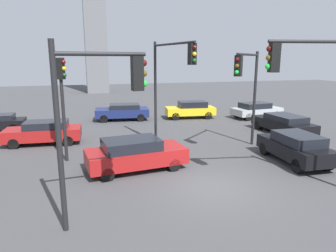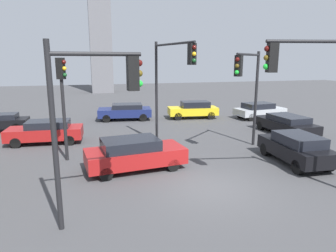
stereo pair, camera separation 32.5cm
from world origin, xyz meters
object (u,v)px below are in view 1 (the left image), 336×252
(traffic_light_4, at_px, (318,83))
(car_4, at_px, (191,109))
(car_8, at_px, (135,154))
(traffic_light_1, at_px, (248,80))
(car_3, at_px, (44,132))
(traffic_light_0, at_px, (62,90))
(car_1, at_px, (123,111))
(traffic_light_2, at_px, (170,72))
(car_6, at_px, (256,110))
(car_2, at_px, (283,123))
(traffic_light_3, at_px, (98,102))
(car_5, at_px, (295,147))

(traffic_light_4, height_order, car_4, traffic_light_4)
(traffic_light_4, distance_m, car_8, 7.98)
(traffic_light_4, bearing_deg, traffic_light_1, -83.44)
(car_3, relative_size, car_4, 1.02)
(traffic_light_0, xyz_separation_m, car_1, (4.14, 9.75, -2.79))
(traffic_light_2, bearing_deg, traffic_light_4, 15.06)
(car_6, bearing_deg, car_2, -109.71)
(car_1, height_order, car_3, car_3)
(traffic_light_1, xyz_separation_m, car_6, (6.01, 8.37, -3.16))
(traffic_light_3, distance_m, car_8, 5.56)
(traffic_light_1, xyz_separation_m, car_8, (-6.32, -1.25, -3.12))
(car_4, xyz_separation_m, car_6, (5.47, -1.53, -0.05))
(traffic_light_0, distance_m, car_2, 14.41)
(traffic_light_1, distance_m, car_6, 10.78)
(car_1, distance_m, car_5, 14.69)
(traffic_light_0, relative_size, car_5, 1.22)
(traffic_light_2, bearing_deg, car_6, 113.23)
(car_4, bearing_deg, traffic_light_1, 93.68)
(traffic_light_2, relative_size, car_6, 1.35)
(traffic_light_4, xyz_separation_m, car_1, (-4.87, 16.04, -3.40))
(car_6, bearing_deg, car_3, -173.06)
(traffic_light_1, height_order, car_3, traffic_light_1)
(traffic_light_2, xyz_separation_m, car_4, (4.36, 8.38, -3.55))
(traffic_light_4, bearing_deg, traffic_light_2, -52.84)
(traffic_light_1, bearing_deg, car_1, -105.99)
(car_1, bearing_deg, traffic_light_4, 113.38)
(traffic_light_2, distance_m, traffic_light_4, 7.68)
(car_4, bearing_deg, traffic_light_0, 48.88)
(traffic_light_4, relative_size, car_4, 1.33)
(traffic_light_4, height_order, car_2, traffic_light_4)
(car_3, height_order, car_8, car_8)
(traffic_light_4, bearing_deg, traffic_light_3, 12.11)
(traffic_light_3, bearing_deg, car_1, 74.77)
(car_2, bearing_deg, traffic_light_2, 96.18)
(car_3, distance_m, car_6, 17.21)
(traffic_light_0, bearing_deg, traffic_light_3, -49.86)
(car_2, distance_m, car_8, 11.67)
(traffic_light_3, distance_m, car_2, 15.53)
(car_6, bearing_deg, car_4, 158.70)
(traffic_light_3, relative_size, car_8, 1.18)
(car_3, bearing_deg, car_1, -128.26)
(traffic_light_3, bearing_deg, car_8, 62.52)
(car_6, bearing_deg, traffic_light_4, -120.64)
(car_5, xyz_separation_m, car_8, (-7.71, 1.18, -0.01))
(car_5, bearing_deg, car_4, 6.70)
(car_3, bearing_deg, car_5, 154.02)
(traffic_light_4, bearing_deg, car_4, -82.97)
(traffic_light_0, distance_m, car_1, 10.96)
(traffic_light_1, relative_size, traffic_light_3, 0.99)
(car_1, distance_m, car_8, 11.99)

